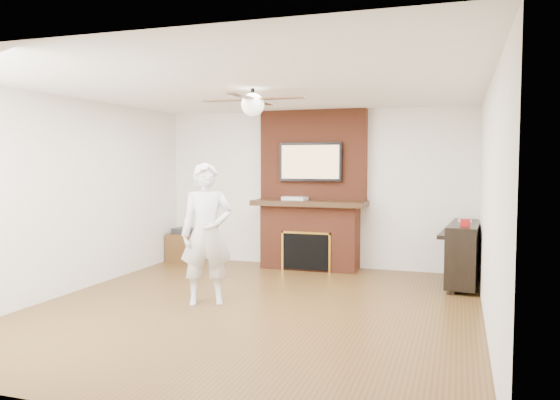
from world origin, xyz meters
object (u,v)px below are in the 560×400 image
(person, at_px, (207,234))
(side_table, at_px, (185,246))
(fireplace, at_px, (311,205))
(piano, at_px, (464,252))

(person, distance_m, side_table, 2.98)
(fireplace, xyz_separation_m, person, (-0.60, -2.51, -0.16))
(fireplace, height_order, piano, fireplace)
(side_table, relative_size, piano, 0.42)
(piano, bearing_deg, fireplace, 171.60)
(person, bearing_deg, fireplace, 49.96)
(person, bearing_deg, side_table, 96.62)
(person, bearing_deg, piano, 7.56)
(person, xyz_separation_m, side_table, (-1.60, 2.44, -0.58))
(piano, bearing_deg, side_table, 178.93)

